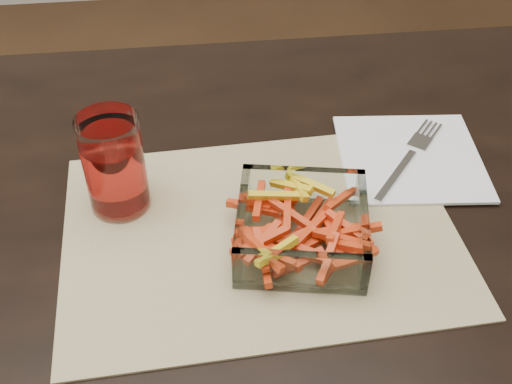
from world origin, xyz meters
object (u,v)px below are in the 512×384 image
at_px(dining_table, 144,294).
at_px(glass_bowl, 301,230).
at_px(tumbler, 115,167).
at_px(fork, 410,156).

relative_size(dining_table, glass_bowl, 9.70).
xyz_separation_m(dining_table, tumbler, (-0.02, 0.07, 0.15)).
xyz_separation_m(tumbler, fork, (0.37, 0.04, -0.05)).
height_order(dining_table, tumbler, tumbler).
xyz_separation_m(dining_table, fork, (0.35, 0.11, 0.10)).
height_order(glass_bowl, fork, glass_bowl).
bearing_deg(fork, glass_bowl, -102.45).
bearing_deg(tumbler, fork, 6.42).
bearing_deg(dining_table, tumbler, 103.86).
relative_size(glass_bowl, fork, 1.04).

